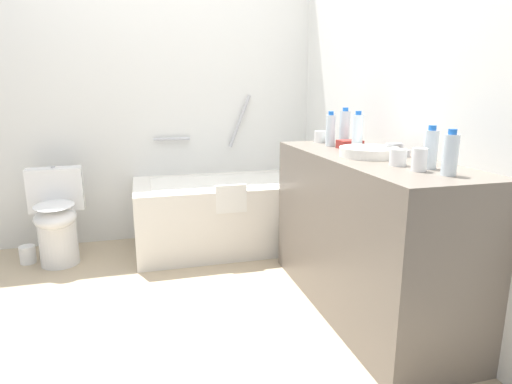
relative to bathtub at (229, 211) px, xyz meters
name	(u,v)px	position (x,y,z in m)	size (l,w,h in m)	color
ground_plane	(162,316)	(-0.59, -1.01, -0.29)	(3.78, 3.78, 0.00)	tan
wall_back_tiled	(145,98)	(-0.59, 0.42, 0.88)	(3.17, 0.10, 2.33)	silver
wall_right_mirror	(404,101)	(0.84, -1.01, 0.88)	(0.10, 3.18, 2.33)	silver
bathtub	(229,211)	(0.00, 0.00, 0.00)	(1.45, 0.75, 1.19)	silver
toilet	(57,218)	(-1.26, -0.02, 0.05)	(0.39, 0.50, 0.69)	white
vanity_counter	(364,234)	(0.53, -1.20, 0.15)	(0.52, 1.49, 0.88)	#6B6056
sink_basin	(369,152)	(0.52, -1.21, 0.62)	(0.31, 0.31, 0.05)	white
sink_faucet	(399,150)	(0.70, -1.21, 0.63)	(0.11, 0.15, 0.07)	#B3B3B8
water_bottle_0	(330,129)	(0.56, -0.63, 0.70)	(0.06, 0.06, 0.21)	silver
water_bottle_1	(345,128)	(0.60, -0.76, 0.71)	(0.06, 0.06, 0.24)	silver
water_bottle_2	(331,130)	(0.51, -0.75, 0.70)	(0.06, 0.06, 0.22)	silver
water_bottle_3	(431,149)	(0.60, -1.61, 0.69)	(0.06, 0.06, 0.19)	silver
water_bottle_4	(358,133)	(0.55, -1.02, 0.70)	(0.06, 0.06, 0.23)	silver
water_bottle_5	(450,154)	(0.58, -1.76, 0.69)	(0.06, 0.06, 0.19)	silver
drinking_glass_0	(419,160)	(0.52, -1.65, 0.65)	(0.06, 0.06, 0.10)	white
drinking_glass_1	(320,137)	(0.52, -0.56, 0.64)	(0.07, 0.07, 0.08)	white
drinking_glass_2	(398,157)	(0.51, -1.50, 0.64)	(0.08, 0.08, 0.08)	white
amenity_basket	(350,144)	(0.58, -0.89, 0.62)	(0.14, 0.10, 0.05)	maroon
toilet_paper_roll	(28,254)	(-1.49, 0.02, -0.22)	(0.11, 0.11, 0.13)	white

